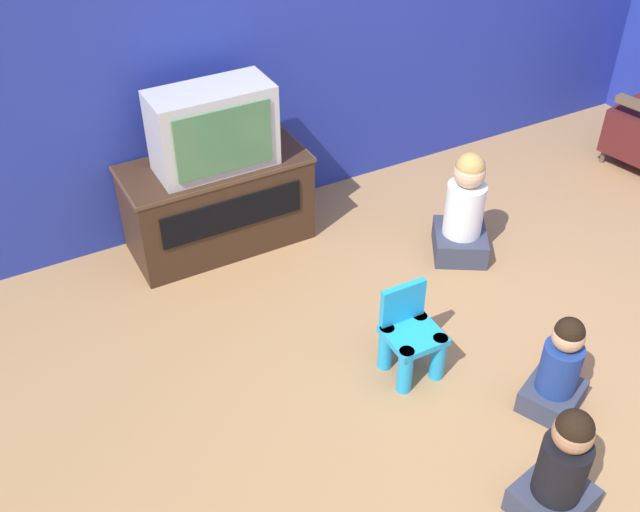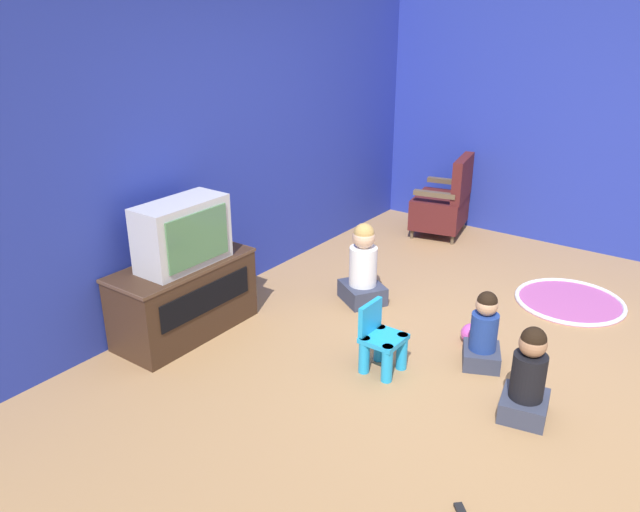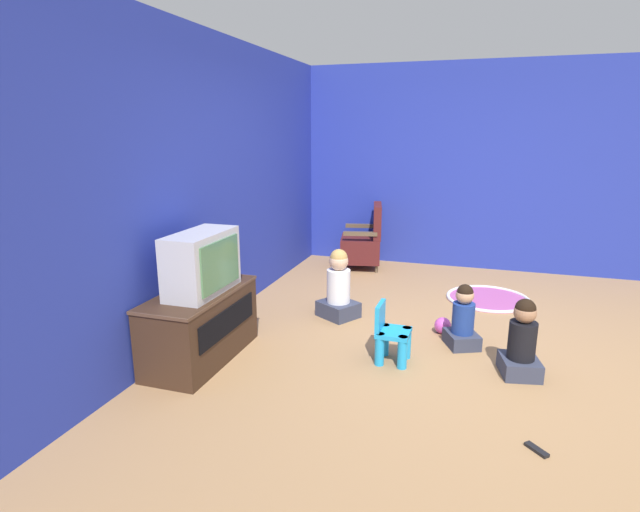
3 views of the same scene
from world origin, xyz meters
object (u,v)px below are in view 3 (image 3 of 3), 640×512
object	(u,v)px
tv_cabinet	(201,324)
child_watching_center	(522,343)
television	(202,263)
toy_ball	(443,326)
remote_control	(537,450)
yellow_kid_chair	(391,337)
child_watching_right	(463,320)
black_armchair	(364,243)
child_watching_left	(338,288)

from	to	relation	value
tv_cabinet	child_watching_center	world-z (taller)	child_watching_center
tv_cabinet	television	world-z (taller)	television
toy_ball	remote_control	world-z (taller)	toy_ball
yellow_kid_chair	remote_control	world-z (taller)	yellow_kid_chair
child_watching_right	black_armchair	bearing A→B (deg)	7.31
child_watching_center	toy_ball	xyz separation A→B (m)	(0.65, 0.63, -0.19)
black_armchair	child_watching_left	world-z (taller)	black_armchair
black_armchair	toy_ball	size ratio (longest dim) A/B	5.74
toy_ball	remote_control	xyz separation A→B (m)	(-1.63, -0.67, -0.07)
black_armchair	remote_control	world-z (taller)	black_armchair
child_watching_center	remote_control	world-z (taller)	child_watching_center
television	toy_ball	size ratio (longest dim) A/B	4.55
child_watching_center	child_watching_right	size ratio (longest dim) A/B	1.09
child_watching_left	toy_ball	xyz separation A→B (m)	(-0.12, -1.04, -0.23)
black_armchair	yellow_kid_chair	xyz separation A→B (m)	(-2.75, -0.86, -0.14)
television	black_armchair	xyz separation A→B (m)	(3.17, -0.58, -0.48)
tv_cabinet	remote_control	xyz separation A→B (m)	(-0.49, -2.52, -0.29)
child_watching_left	remote_control	world-z (taller)	child_watching_left
black_armchair	toy_ball	distance (m)	2.39
child_watching_center	yellow_kid_chair	bearing A→B (deg)	82.56
black_armchair	child_watching_left	xyz separation A→B (m)	(-1.92, -0.18, -0.04)
television	toy_ball	xyz separation A→B (m)	(1.14, -1.81, -0.75)
tv_cabinet	remote_control	world-z (taller)	tv_cabinet
black_armchair	toy_ball	world-z (taller)	black_armchair
television	child_watching_right	xyz separation A→B (m)	(0.90, -1.98, -0.58)
tv_cabinet	child_watching_center	size ratio (longest dim) A/B	1.81
tv_cabinet	toy_ball	size ratio (longest dim) A/B	7.32
child_watching_right	remote_control	size ratio (longest dim) A/B	4.08
television	yellow_kid_chair	world-z (taller)	television
remote_control	television	bearing A→B (deg)	34.60
yellow_kid_chair	child_watching_center	world-z (taller)	child_watching_center
television	child_watching_center	size ratio (longest dim) A/B	1.13
black_armchair	child_watching_right	xyz separation A→B (m)	(-2.28, -1.40, -0.10)
yellow_kid_chair	remote_control	size ratio (longest dim) A/B	3.53
television	child_watching_center	distance (m)	2.54
child_watching_left	child_watching_center	size ratio (longest dim) A/B	1.14
tv_cabinet	television	bearing A→B (deg)	-90.00
child_watching_left	child_watching_right	distance (m)	1.27
television	child_watching_center	xyz separation A→B (m)	(0.49, -2.43, -0.56)
child_watching_center	black_armchair	bearing A→B (deg)	23.14
yellow_kid_chair	child_watching_center	distance (m)	0.99
tv_cabinet	remote_control	size ratio (longest dim) A/B	8.06
yellow_kid_chair	toy_ball	bearing A→B (deg)	-25.90
tv_cabinet	child_watching_right	bearing A→B (deg)	-66.13
yellow_kid_chair	toy_ball	size ratio (longest dim) A/B	3.20
black_armchair	child_watching_center	world-z (taller)	black_armchair
black_armchair	child_watching_center	xyz separation A→B (m)	(-2.68, -1.85, -0.08)
television	remote_control	world-z (taller)	television
toy_ball	black_armchair	bearing A→B (deg)	30.95
child_watching_left	remote_control	distance (m)	2.46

